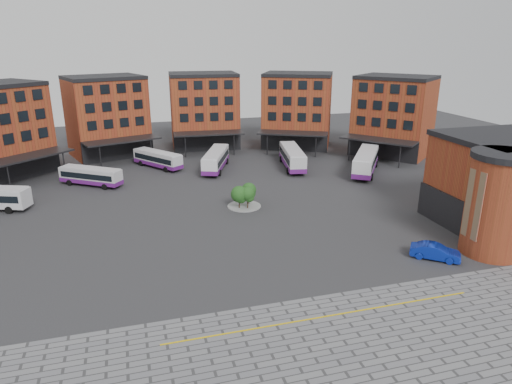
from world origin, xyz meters
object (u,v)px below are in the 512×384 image
object	(u,v)px
bus_d	(216,159)
bus_f	(366,161)
bus_b	(91,176)
bus_c	(158,159)
blue_car	(435,252)
tree_island	(245,195)
bus_e	(292,157)

from	to	relation	value
bus_d	bus_f	size ratio (longest dim) A/B	0.97
bus_b	bus_c	bearing A→B (deg)	-19.90
blue_car	bus_c	bearing A→B (deg)	67.65
bus_b	tree_island	bearing A→B (deg)	-93.18
bus_c	bus_e	size ratio (longest dim) A/B	0.77
bus_c	bus_e	distance (m)	22.89
bus_b	blue_car	distance (m)	48.91
bus_c	bus_f	distance (m)	34.79
bus_b	bus_e	distance (m)	32.46
tree_island	bus_c	xyz separation A→B (m)	(-9.38, 22.77, -0.25)
blue_car	bus_b	bearing A→B (deg)	82.70
tree_island	bus_e	world-z (taller)	bus_e
bus_c	bus_e	world-z (taller)	bus_e
bus_e	bus_f	world-z (taller)	bus_f
bus_c	bus_d	world-z (taller)	bus_d
bus_e	bus_c	bearing A→B (deg)	174.89
bus_b	blue_car	size ratio (longest dim) A/B	1.95
bus_d	bus_f	world-z (taller)	bus_f
bus_b	bus_f	bearing A→B (deg)	-62.21
bus_c	bus_f	size ratio (longest dim) A/B	0.79
tree_island	bus_d	xyz separation A→B (m)	(-0.10, 18.89, -0.04)
bus_f	blue_car	xyz separation A→B (m)	(-8.47, -29.62, -1.13)
bus_f	blue_car	bearing A→B (deg)	-70.96
bus_f	bus_b	bearing A→B (deg)	-151.87
bus_f	bus_c	bearing A→B (deg)	-166.17
bus_c	bus_f	bearing A→B (deg)	-57.40
tree_island	bus_e	bearing A→B (deg)	52.64
tree_island	bus_f	world-z (taller)	bus_f
tree_island	bus_d	world-z (taller)	bus_d
bus_c	tree_island	bearing A→B (deg)	-103.84
bus_b	bus_c	size ratio (longest dim) A/B	0.99
bus_e	tree_island	bearing A→B (deg)	-116.78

